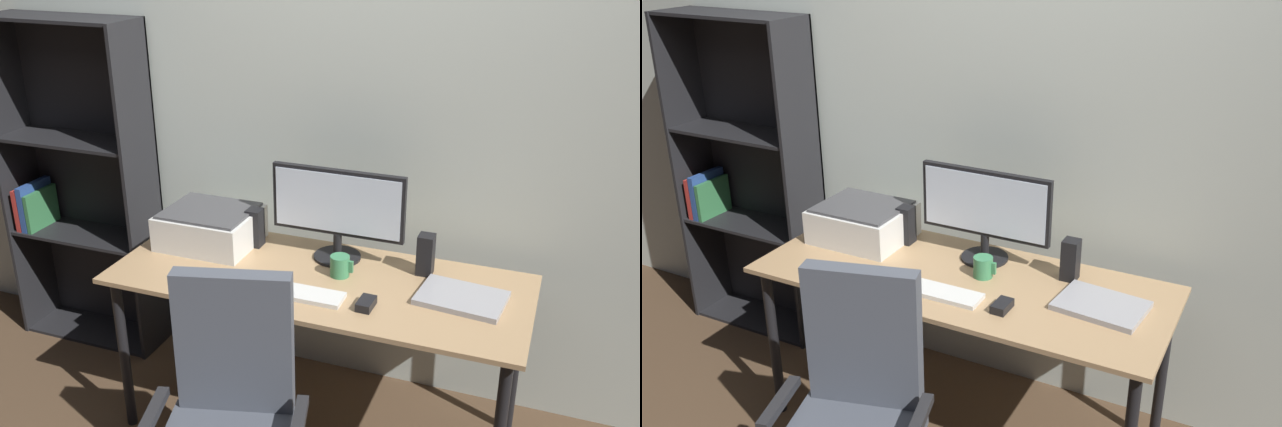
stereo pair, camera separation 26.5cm
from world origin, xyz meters
The scene contains 12 objects.
ground_plane centered at (0.00, 0.00, 0.00)m, with size 12.00×12.00×0.00m, color #4C3826.
back_wall centered at (0.00, 0.50, 1.30)m, with size 6.40×0.10×2.60m, color beige.
desk centered at (0.00, 0.00, 0.66)m, with size 1.68×0.67×0.74m.
monitor centered at (0.01, 0.19, 0.97)m, with size 0.57×0.20×0.40m.
keyboard centered at (0.01, -0.16, 0.75)m, with size 0.29×0.11×0.02m, color silver.
mouse centered at (0.25, -0.16, 0.76)m, with size 0.06×0.10×0.03m, color black.
coffee_mug centered at (0.08, 0.05, 0.78)m, with size 0.09×0.08×0.09m.
laptop centered at (0.57, 0.02, 0.75)m, with size 0.32×0.23×0.02m, color #99999E.
speaker_left centered at (-0.37, 0.18, 0.82)m, with size 0.06×0.07×0.17m, color black.
speaker_right centered at (0.39, 0.18, 0.82)m, with size 0.06×0.07×0.17m, color black.
printer centered at (-0.56, 0.13, 0.82)m, with size 0.40×0.34×0.16m.
bookshelf centered at (-1.41, 0.34, 0.82)m, with size 0.76×0.28×1.66m.
Camera 2 is at (1.13, -2.21, 2.06)m, focal length 39.20 mm.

